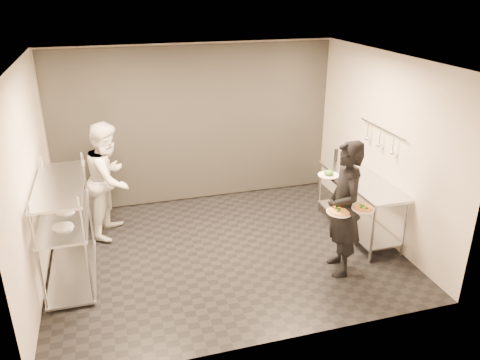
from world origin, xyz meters
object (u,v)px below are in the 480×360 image
object	(u,v)px
bottle_clear	(344,155)
chef	(109,179)
salad_plate	(329,174)
waiter	(344,209)
pizza_plate_far	(363,208)
pizza_plate_near	(340,211)
pass_rack	(66,225)
pos_monitor	(352,171)
bottle_dark	(336,155)
bottle_green	(348,164)
prep_counter	(359,196)

from	to	relation	value
bottle_clear	chef	bearing A→B (deg)	175.54
salad_plate	waiter	bearing A→B (deg)	-73.14
pizza_plate_far	pizza_plate_near	bearing A→B (deg)	157.35
waiter	salad_plate	size ratio (longest dim) A/B	6.60
pass_rack	chef	size ratio (longest dim) A/B	0.88
pos_monitor	salad_plate	bearing A→B (deg)	-144.62
bottle_dark	chef	bearing A→B (deg)	175.36
waiter	chef	distance (m)	3.57
chef	salad_plate	xyz separation A→B (m)	(2.85, -1.69, 0.43)
pizza_plate_far	salad_plate	distance (m)	0.67
pizza_plate_far	bottle_green	distance (m)	1.63
waiter	pizza_plate_far	world-z (taller)	waiter
pizza_plate_far	bottle_green	size ratio (longest dim) A/B	1.12
pizza_plate_near	pos_monitor	distance (m)	1.41
pass_rack	pizza_plate_far	distance (m)	3.86
pass_rack	salad_plate	bearing A→B (deg)	-9.69
salad_plate	chef	bearing A→B (deg)	149.34
pizza_plate_far	bottle_dark	size ratio (longest dim) A/B	1.32
pizza_plate_near	bottle_clear	bearing A→B (deg)	60.83
pass_rack	bottle_dark	world-z (taller)	pass_rack
chef	bottle_clear	distance (m)	3.86
pizza_plate_near	salad_plate	xyz separation A→B (m)	(0.05, 0.47, 0.33)
bottle_green	pass_rack	bearing A→B (deg)	-175.35
pass_rack	prep_counter	distance (m)	4.33
waiter	pos_monitor	size ratio (longest dim) A/B	6.82
waiter	pizza_plate_near	size ratio (longest dim) A/B	5.59
bottle_green	bottle_clear	world-z (taller)	bottle_green
prep_counter	chef	distance (m)	3.90
prep_counter	salad_plate	distance (m)	1.27
chef	bottle_green	size ratio (longest dim) A/B	7.12
pizza_plate_near	bottle_dark	world-z (taller)	bottle_dark
pizza_plate_far	pos_monitor	bearing A→B (deg)	66.96
pass_rack	bottle_dark	distance (m)	4.38
bottle_green	chef	bearing A→B (deg)	168.38
salad_plate	bottle_clear	size ratio (longest dim) A/B	1.42
bottle_green	bottle_clear	bearing A→B (deg)	69.35
waiter	pizza_plate_near	xyz separation A→B (m)	(-0.15, -0.15, 0.06)
bottle_green	prep_counter	bearing A→B (deg)	-80.45
prep_counter	waiter	distance (m)	1.24
bottle_green	pizza_plate_near	bearing A→B (deg)	-121.67
waiter	pizza_plate_near	world-z (taller)	waiter
waiter	pizza_plate_near	bearing A→B (deg)	-33.69
bottle_green	bottle_dark	xyz separation A→B (m)	(0.02, 0.45, -0.02)
pizza_plate_near	bottle_dark	xyz separation A→B (m)	(0.89, 1.86, 0.02)
waiter	pass_rack	bearing A→B (deg)	-94.40
chef	pizza_plate_far	xyz separation A→B (m)	(3.07, -2.27, 0.16)
waiter	bottle_clear	bearing A→B (deg)	162.31
pizza_plate_near	pass_rack	bearing A→B (deg)	162.73
bottle_dark	pos_monitor	bearing A→B (deg)	-96.86
pass_rack	bottle_clear	size ratio (longest dim) A/B	7.95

